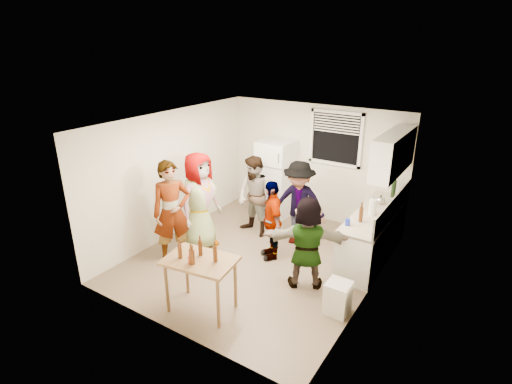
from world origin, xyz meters
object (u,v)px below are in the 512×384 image
Objects in this scene: refrigerator at (276,179)px; guest_orange at (305,284)px; serving_table at (203,309)px; guest_grey at (202,246)px; trash_bin at (338,298)px; wine_bottle at (393,197)px; red_cup at (192,263)px; guest_stripe at (176,259)px; beer_bottle_table at (193,264)px; guest_black at (271,256)px; beer_bottle_counter at (360,222)px; guest_back_right at (297,242)px; kettle at (380,204)px; guest_back_left at (255,234)px; blue_cup at (347,225)px.

guest_orange is at bearing -49.85° from refrigerator.
serving_table is 1.93m from guest_grey.
serving_table is (-1.70, -1.01, -0.25)m from trash_bin.
wine_bottle is 4.22m from red_cup.
guest_stripe is (-3.04, -0.16, -0.25)m from trash_bin.
guest_black is (0.07, 2.01, -0.84)m from beer_bottle_table.
guest_black is at bearing -163.06° from beer_bottle_counter.
guest_back_right is 1.13× the size of guest_black.
kettle is at bearing 14.91° from guest_back_right.
guest_back_left is (-2.37, 1.47, -0.25)m from trash_bin.
beer_bottle_counter is 1.20× the size of beer_bottle_table.
guest_back_right is at bearing -8.12° from guest_stripe.
blue_cup is at bearing -118.30° from beer_bottle_counter.
guest_back_right is at bearing -166.47° from kettle.
serving_table reaches higher than guest_back_right.
trash_bin is 0.27× the size of guest_stripe.
kettle is 2.54m from guest_back_left.
kettle is 0.14× the size of guest_orange.
beer_bottle_counter reaches higher than kettle.
kettle is 1.97× the size of blue_cup.
beer_bottle_table reaches higher than red_cup.
guest_back_left is at bearing -173.05° from kettle.
trash_bin is 2.19m from guest_back_right.
beer_bottle_counter reaches higher than guest_back_left.
guest_back_left is (0.15, -1.08, -0.85)m from refrigerator.
guest_back_right is at bearing 84.62° from red_cup.
guest_black is (-1.63, 0.86, -0.25)m from trash_bin.
red_cup reaches higher than guest_back_right.
red_cup is at bearing 167.68° from beer_bottle_table.
guest_orange is (0.77, -1.22, 0.00)m from guest_back_right.
guest_grey is at bearing -101.46° from refrigerator.
beer_bottle_table reaches higher than serving_table.
kettle is at bearing -6.97° from refrigerator.
beer_bottle_table is at bearing -121.76° from beer_bottle_counter.
guest_back_right is 0.75m from guest_black.
beer_bottle_counter is 0.15× the size of guest_back_right.
blue_cup is 1.28m from trash_bin.
guest_orange is (1.82, -2.16, -0.85)m from refrigerator.
guest_back_left is 1.99m from guest_orange.
refrigerator is at bearing 103.11° from serving_table.
guest_stripe is at bearing -99.34° from guest_black.
guest_back_right is (0.22, 2.75, -0.84)m from beer_bottle_table.
wine_bottle reaches higher than kettle.
red_cup reaches higher than guest_stripe.
kettle is 2.24m from guest_black.
beer_bottle_table is 0.13× the size of guest_back_right.
guest_orange is at bearing -43.40° from guest_stripe.
wine_bottle is 0.67× the size of trash_bin.
wine_bottle is 0.18× the size of guest_grey.
kettle reaches higher than guest_black.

